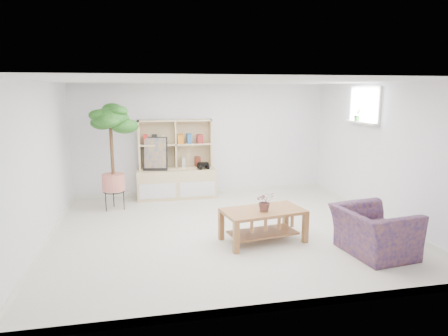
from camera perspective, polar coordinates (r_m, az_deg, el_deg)
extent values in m
cube|color=beige|center=(6.63, 0.27, -8.90)|extent=(5.50, 5.00, 0.01)
cube|color=white|center=(6.24, 0.29, 12.30)|extent=(5.50, 5.00, 0.01)
cube|color=white|center=(8.77, -3.09, 4.03)|extent=(5.50, 0.01, 2.40)
cube|color=white|center=(3.97, 7.73, -4.53)|extent=(5.50, 0.01, 2.40)
cube|color=white|center=(6.37, -24.72, 0.42)|extent=(0.01, 5.00, 2.40)
cube|color=white|center=(7.39, 21.64, 1.98)|extent=(0.01, 5.00, 2.40)
cube|color=white|center=(7.81, 18.99, 6.15)|extent=(0.14, 1.00, 0.04)
imported|color=#195019|center=(5.97, 5.87, -4.77)|extent=(0.28, 0.25, 0.30)
imported|color=navy|center=(5.99, 20.63, -8.07)|extent=(1.00, 1.11, 0.75)
imported|color=#0D490E|center=(7.93, 18.50, 7.21)|extent=(0.13, 0.10, 0.23)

